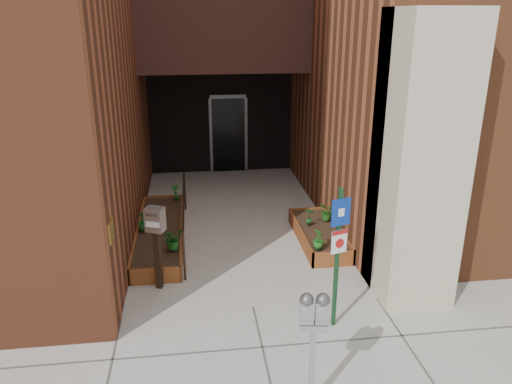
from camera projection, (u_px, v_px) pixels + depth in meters
name	position (u px, v px, depth m)	size (l,w,h in m)	color
ground	(253.00, 307.00, 7.75)	(80.00, 80.00, 0.00)	#9E9991
planter_left	(160.00, 233.00, 10.04)	(0.90, 3.60, 0.30)	brown
planter_right	(319.00, 235.00, 9.96)	(0.80, 2.20, 0.30)	brown
handrail	(184.00, 205.00, 9.85)	(0.04, 3.34, 0.90)	black
parking_meter	(314.00, 320.00, 5.44)	(0.34, 0.18, 1.49)	#A0A0A2
sign_post	(338.00, 244.00, 6.87)	(0.28, 0.11, 2.13)	#163C1F
payment_dropbox	(156.00, 231.00, 7.97)	(0.34, 0.30, 1.43)	black
shrub_left_a	(173.00, 239.00, 8.95)	(0.36, 0.36, 0.40)	#195819
shrub_left_b	(151.00, 213.00, 10.13)	(0.20, 0.20, 0.36)	#19581C
shrub_left_c	(143.00, 221.00, 9.73)	(0.22, 0.22, 0.40)	#19581D
shrub_left_d	(176.00, 192.00, 11.32)	(0.19, 0.19, 0.36)	#1C611B
shrub_right_a	(318.00, 239.00, 8.97)	(0.20, 0.20, 0.36)	#1F5F1B
shrub_right_b	(309.00, 216.00, 9.98)	(0.19, 0.19, 0.37)	#1B6121
shrub_right_c	(327.00, 212.00, 10.21)	(0.33, 0.33, 0.36)	#225A19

